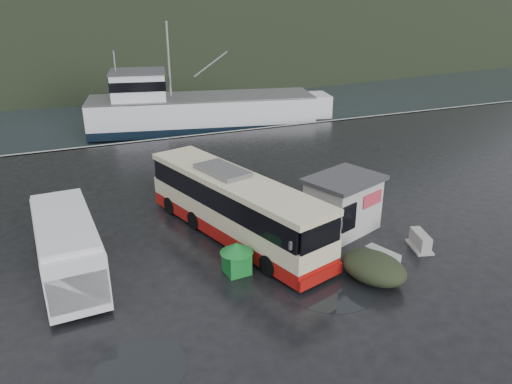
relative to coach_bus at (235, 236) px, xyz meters
name	(u,v)px	position (x,y,z in m)	size (l,w,h in m)	color
ground	(232,256)	(-0.82, -1.85, 0.00)	(160.00, 160.00, 0.00)	black
harbor_water	(71,41)	(-0.82, 108.15, 0.00)	(300.00, 180.00, 0.02)	black
quay_edge	(146,141)	(-0.82, 18.15, 0.00)	(160.00, 0.60, 1.50)	#999993
headland	(74,14)	(9.18, 248.15, 0.00)	(780.00, 540.00, 570.00)	black
coach_bus	(235,236)	(0.00, 0.00, 0.00)	(2.91, 11.53, 3.26)	beige
white_van	(72,278)	(-7.61, -1.05, 0.00)	(2.30, 6.70, 2.81)	silver
waste_bin_left	(237,272)	(-1.12, -3.23, 0.00)	(1.02, 1.02, 1.42)	#147128
waste_bin_right	(316,272)	(1.97, -4.50, 0.00)	(1.13, 1.13, 1.58)	#147128
dome_tent	(372,279)	(3.88, -5.89, 0.00)	(2.06, 2.89, 1.13)	#242C1A
ticket_kiosk	(341,229)	(5.12, -1.39, 0.00)	(3.57, 2.70, 2.79)	#BCBCB7
jersey_barrier_a	(419,248)	(7.46, -4.45, 0.00)	(0.77, 1.55, 0.77)	#999993
jersey_barrier_b	(381,267)	(4.79, -5.22, 0.00)	(0.81, 1.63, 0.81)	#999993
fishing_trawler	(203,115)	(5.85, 24.74, 0.00)	(24.76, 5.44, 9.91)	silver
puddles	(284,286)	(0.28, -4.95, 0.01)	(14.07, 10.79, 0.01)	black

